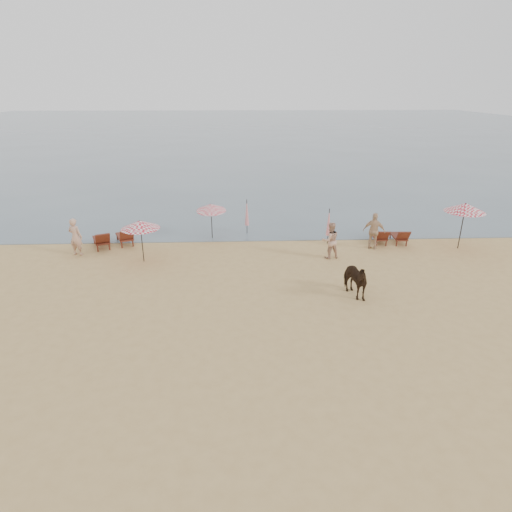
{
  "coord_description": "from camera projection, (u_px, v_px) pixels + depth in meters",
  "views": [
    {
      "loc": [
        -0.74,
        -12.69,
        8.15
      ],
      "look_at": [
        0.0,
        5.0,
        1.1
      ],
      "focal_mm": 30.0,
      "sensor_mm": 36.0,
      "label": 1
    }
  ],
  "objects": [
    {
      "name": "sea",
      "position": [
        241.0,
        128.0,
        89.08
      ],
      "size": [
        160.0,
        140.0,
        0.06
      ],
      "primitive_type": "cube",
      "color": "#51606B",
      "rests_on": "ground"
    },
    {
      "name": "umbrella_open_left_b",
      "position": [
        211.0,
        207.0,
        23.93
      ],
      "size": [
        1.66,
        1.7,
        2.12
      ],
      "rotation": [
        0.0,
        0.0,
        -0.06
      ],
      "color": "black",
      "rests_on": "ground"
    },
    {
      "name": "beachgoer_right_b",
      "position": [
        374.0,
        231.0,
        22.68
      ],
      "size": [
        1.25,
        0.91,
        1.98
      ],
      "primitive_type": "imported",
      "rotation": [
        0.0,
        0.0,
        2.73
      ],
      "color": "tan",
      "rests_on": "ground"
    },
    {
      "name": "umbrella_closed_right",
      "position": [
        329.0,
        222.0,
        23.34
      ],
      "size": [
        0.24,
        0.24,
        2.01
      ],
      "rotation": [
        0.0,
        0.0,
        0.32
      ],
      "color": "black",
      "rests_on": "ground"
    },
    {
      "name": "ground",
      "position": [
        262.0,
        339.0,
        14.83
      ],
      "size": [
        120.0,
        120.0,
        0.0
      ],
      "primitive_type": "plane",
      "color": "tan",
      "rests_on": "ground"
    },
    {
      "name": "lounger_cluster_right",
      "position": [
        390.0,
        236.0,
        23.6
      ],
      "size": [
        1.85,
        1.78,
        0.63
      ],
      "rotation": [
        0.0,
        0.0,
        -0.05
      ],
      "color": "maroon",
      "rests_on": "ground"
    },
    {
      "name": "umbrella_open_right",
      "position": [
        465.0,
        208.0,
        22.26
      ],
      "size": [
        2.06,
        2.06,
        2.51
      ],
      "rotation": [
        0.0,
        0.0,
        0.17
      ],
      "color": "black",
      "rests_on": "ground"
    },
    {
      "name": "umbrella_closed_left",
      "position": [
        247.0,
        213.0,
        24.97
      ],
      "size": [
        0.25,
        0.25,
        2.07
      ],
      "rotation": [
        0.0,
        0.0,
        0.08
      ],
      "color": "black",
      "rests_on": "ground"
    },
    {
      "name": "umbrella_open_left_a",
      "position": [
        140.0,
        225.0,
        20.67
      ],
      "size": [
        1.88,
        1.88,
        2.14
      ],
      "rotation": [
        0.0,
        0.0,
        -0.13
      ],
      "color": "black",
      "rests_on": "ground"
    },
    {
      "name": "beachgoer_left",
      "position": [
        76.0,
        237.0,
        21.85
      ],
      "size": [
        0.82,
        0.65,
        1.96
      ],
      "primitive_type": "imported",
      "rotation": [
        0.0,
        0.0,
        2.86
      ],
      "color": "tan",
      "rests_on": "ground"
    },
    {
      "name": "lounger_cluster_left",
      "position": [
        114.0,
        238.0,
        23.18
      ],
      "size": [
        2.57,
        2.52,
        0.71
      ],
      "rotation": [
        0.0,
        0.0,
        0.41
      ],
      "color": "maroon",
      "rests_on": "ground"
    },
    {
      "name": "cow",
      "position": [
        353.0,
        279.0,
        17.58
      ],
      "size": [
        1.37,
        1.99,
        1.53
      ],
      "primitive_type": "imported",
      "rotation": [
        0.0,
        0.0,
        0.33
      ],
      "color": "black",
      "rests_on": "ground"
    },
    {
      "name": "beachgoer_right_a",
      "position": [
        330.0,
        240.0,
        21.48
      ],
      "size": [
        1.05,
        0.91,
        1.87
      ],
      "primitive_type": "imported",
      "rotation": [
        0.0,
        0.0,
        3.38
      ],
      "color": "tan",
      "rests_on": "ground"
    }
  ]
}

